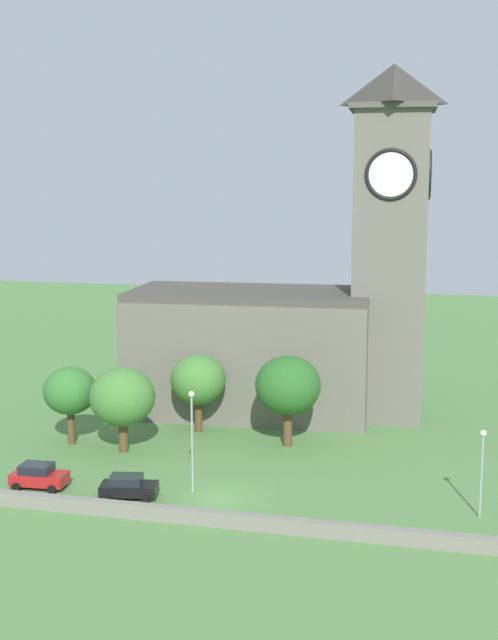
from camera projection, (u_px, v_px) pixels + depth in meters
name	position (u px, v px, depth m)	size (l,w,h in m)	color
ground_plane	(266.00, 437.00, 74.45)	(200.00, 200.00, 0.00)	#517F42
church	(291.00, 319.00, 81.22)	(28.88, 13.62, 32.58)	#666056
quay_barrier	(201.00, 517.00, 55.61)	(50.77, 0.70, 1.00)	gray
car_red	(39.00, 476.00, 62.15)	(4.13, 2.47, 1.81)	red
car_black	(128.00, 487.00, 60.21)	(4.29, 2.77, 1.64)	black
streetlamp_west_mid	(192.00, 426.00, 60.56)	(0.44, 0.44, 7.53)	#9EA0A5
streetlamp_central	(482.00, 458.00, 56.25)	(0.44, 0.44, 6.04)	#9EA0A5
tree_riverside_west	(288.00, 386.00, 71.34)	(5.53, 5.53, 7.76)	brown
tree_by_tower	(122.00, 397.00, 69.85)	(5.41, 5.41, 7.12)	brown
tree_riverside_east	(70.00, 391.00, 71.91)	(4.51, 4.51, 6.70)	brown
tree_churchyard	(198.00, 380.00, 75.50)	(4.93, 4.93, 6.99)	brown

